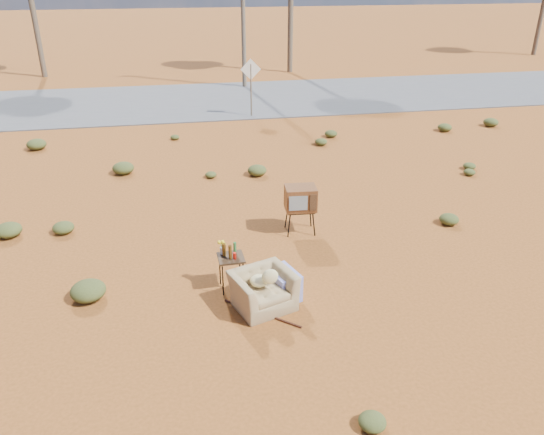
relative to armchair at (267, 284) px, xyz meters
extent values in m
plane|color=#99501E|center=(0.13, 0.55, -0.41)|extent=(140.00, 140.00, 0.00)
cube|color=#565659|center=(0.13, 15.55, -0.39)|extent=(140.00, 7.00, 0.04)
imported|color=#987E53|center=(-0.08, -0.04, 0.03)|extent=(1.15, 0.94, 0.87)
ellipsoid|color=#D5C682|center=(-0.14, -0.01, 0.10)|extent=(0.31, 0.31, 0.19)
ellipsoid|color=#D5C682|center=(0.02, -0.19, 0.27)|extent=(0.28, 0.14, 0.28)
cube|color=#212599|center=(0.33, 0.19, -0.15)|extent=(0.60, 0.75, 0.51)
cube|color=black|center=(1.21, 2.61, 0.13)|extent=(0.62, 0.49, 0.03)
cylinder|color=black|center=(0.92, 2.42, -0.14)|extent=(0.03, 0.03, 0.53)
cylinder|color=black|center=(1.46, 2.38, -0.14)|extent=(0.03, 0.03, 0.53)
cylinder|color=black|center=(0.95, 2.83, -0.14)|extent=(0.03, 0.03, 0.53)
cylinder|color=black|center=(1.49, 2.79, -0.14)|extent=(0.03, 0.03, 0.53)
cube|color=brown|center=(1.21, 2.61, 0.40)|extent=(0.70, 0.56, 0.51)
cube|color=slate|center=(1.09, 2.34, 0.40)|extent=(0.40, 0.05, 0.32)
cube|color=#472D19|center=(1.41, 2.32, 0.40)|extent=(0.15, 0.03, 0.36)
cube|color=#362613|center=(-0.54, 0.61, 0.24)|extent=(0.48, 0.48, 0.04)
cylinder|color=black|center=(-0.72, 0.42, -0.08)|extent=(0.02, 0.02, 0.64)
cylinder|color=black|center=(-0.35, 0.43, -0.08)|extent=(0.02, 0.02, 0.64)
cylinder|color=black|center=(-0.73, 0.79, -0.08)|extent=(0.02, 0.02, 0.64)
cylinder|color=black|center=(-0.37, 0.80, -0.08)|extent=(0.02, 0.02, 0.64)
cylinder|color=#44290B|center=(-0.65, 0.65, 0.38)|extent=(0.06, 0.06, 0.24)
cylinder|color=#44290B|center=(-0.56, 0.54, 0.38)|extent=(0.06, 0.06, 0.26)
cylinder|color=#29612B|center=(-0.45, 0.71, 0.37)|extent=(0.06, 0.06, 0.22)
cylinder|color=red|center=(-0.48, 0.52, 0.32)|extent=(0.06, 0.06, 0.12)
cylinder|color=silver|center=(-0.68, 0.74, 0.32)|extent=(0.07, 0.07, 0.13)
ellipsoid|color=yellow|center=(-0.68, 0.74, 0.47)|extent=(0.15, 0.15, 0.11)
cylinder|color=#461F12|center=(-0.14, -0.28, -0.39)|extent=(1.17, 1.03, 0.04)
cylinder|color=brown|center=(1.63, 12.55, 0.59)|extent=(0.06, 0.06, 2.00)
cube|color=silver|center=(1.63, 12.55, 1.39)|extent=(0.78, 0.04, 0.78)
cylinder|color=brown|center=(-7.87, 22.55, 2.59)|extent=(0.28, 0.28, 6.00)
cylinder|color=brown|center=(5.13, 21.55, 3.09)|extent=(0.28, 0.28, 7.00)
cylinder|color=brown|center=(22.13, 24.55, 2.84)|extent=(0.28, 0.28, 6.50)
ellipsoid|color=#434C21|center=(-5.07, 3.55, -0.25)|extent=(0.56, 0.56, 0.31)
ellipsoid|color=#434C21|center=(4.63, 2.35, -0.29)|extent=(0.44, 0.44, 0.24)
ellipsoid|color=#434C21|center=(-2.87, 7.05, -0.24)|extent=(0.60, 0.60, 0.33)
ellipsoid|color=#434C21|center=(6.93, 5.55, -0.31)|extent=(0.36, 0.36, 0.20)
ellipsoid|color=#434C21|center=(3.33, 8.55, -0.30)|extent=(0.40, 0.40, 0.22)
ellipsoid|color=#434C21|center=(-1.37, 10.05, -0.32)|extent=(0.30, 0.30, 0.17)
camera|label=1|loc=(-1.33, -7.57, 4.95)|focal=35.00mm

